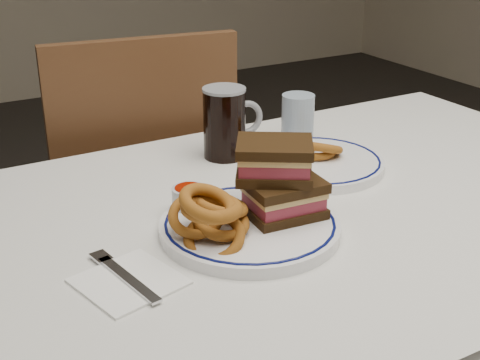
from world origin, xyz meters
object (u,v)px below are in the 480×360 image
chair_far (138,198)px  reuben_sandwich (279,179)px  main_plate (250,226)px  far_plate (316,163)px  beer_mug (226,122)px

chair_far → reuben_sandwich: 0.74m
chair_far → main_plate: 0.72m
main_plate → far_plate: main_plate is taller
main_plate → far_plate: 0.30m
reuben_sandwich → far_plate: size_ratio=0.57×
beer_mug → main_plate: bearing=-112.2°
main_plate → reuben_sandwich: (0.06, 0.00, 0.07)m
far_plate → chair_far: bearing=109.9°
chair_far → beer_mug: chair_far is taller
main_plate → far_plate: bearing=34.0°
chair_far → reuben_sandwich: bearing=-91.0°
reuben_sandwich → far_plate: reuben_sandwich is taller
chair_far → far_plate: (0.18, -0.51, 0.24)m
far_plate → reuben_sandwich: bearing=-139.7°
beer_mug → far_plate: beer_mug is taller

